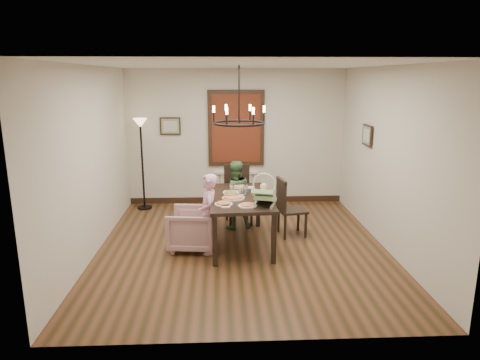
{
  "coord_description": "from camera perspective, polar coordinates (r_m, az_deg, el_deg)",
  "views": [
    {
      "loc": [
        -0.33,
        -6.35,
        2.63
      ],
      "look_at": [
        -0.03,
        0.18,
        1.05
      ],
      "focal_mm": 32.0,
      "sensor_mm": 36.0,
      "label": 1
    }
  ],
  "objects": [
    {
      "name": "chair_right",
      "position": [
        7.27,
        6.99,
        -3.56
      ],
      "size": [
        0.51,
        0.51,
        1.0
      ],
      "primitive_type": null,
      "rotation": [
        0.0,
        0.0,
        1.74
      ],
      "color": "black",
      "rests_on": "room_shell"
    },
    {
      "name": "window_blinds",
      "position": [
        8.88,
        -0.52,
        6.92
      ],
      "size": [
        1.0,
        0.03,
        1.4
      ],
      "primitive_type": "cube",
      "color": "#642B14",
      "rests_on": "room_shell"
    },
    {
      "name": "armchair",
      "position": [
        6.76,
        -6.45,
        -6.46
      ],
      "size": [
        0.78,
        0.77,
        0.65
      ],
      "primitive_type": "imported",
      "rotation": [
        0.0,
        0.0,
        -1.68
      ],
      "color": "#C69799",
      "rests_on": "room_shell"
    },
    {
      "name": "chair_far",
      "position": [
        7.78,
        -0.14,
        -2.02
      ],
      "size": [
        0.54,
        0.54,
        1.08
      ],
      "primitive_type": null,
      "rotation": [
        0.0,
        0.0,
        0.14
      ],
      "color": "black",
      "rests_on": "room_shell"
    },
    {
      "name": "floor_lamp",
      "position": [
        8.82,
        -12.88,
        1.92
      ],
      "size": [
        0.3,
        0.3,
        1.8
      ],
      "primitive_type": null,
      "color": "black",
      "rests_on": "room_shell"
    },
    {
      "name": "picture_right",
      "position": [
        7.74,
        16.59,
        5.75
      ],
      "size": [
        0.03,
        0.42,
        0.36
      ],
      "primitive_type": "cube",
      "rotation": [
        0.0,
        0.0,
        1.57
      ],
      "color": "black",
      "rests_on": "room_shell"
    },
    {
      "name": "chandelier",
      "position": [
        6.53,
        -0.13,
        7.6
      ],
      "size": [
        0.8,
        0.8,
        0.04
      ],
      "primitive_type": "torus",
      "color": "black",
      "rests_on": "room_shell"
    },
    {
      "name": "pizza_platter",
      "position": [
        6.6,
        -0.91,
        -2.33
      ],
      "size": [
        0.35,
        0.35,
        0.04
      ],
      "primitive_type": "cylinder",
      "color": "tan",
      "rests_on": "dining_table"
    },
    {
      "name": "salad_bowl",
      "position": [
        6.74,
        -1.23,
        -1.83
      ],
      "size": [
        0.3,
        0.3,
        0.07
      ],
      "primitive_type": "imported",
      "color": "white",
      "rests_on": "dining_table"
    },
    {
      "name": "picture_back",
      "position": [
        8.93,
        -9.28,
        7.11
      ],
      "size": [
        0.42,
        0.03,
        0.36
      ],
      "primitive_type": "cube",
      "color": "black",
      "rests_on": "room_shell"
    },
    {
      "name": "drinking_glass",
      "position": [
        6.79,
        0.63,
        -1.49
      ],
      "size": [
        0.06,
        0.06,
        0.13
      ],
      "primitive_type": "cylinder",
      "color": "silver",
      "rests_on": "dining_table"
    },
    {
      "name": "dining_table",
      "position": [
        6.77,
        -0.12,
        -2.86
      ],
      "size": [
        1.05,
        1.76,
        0.8
      ],
      "rotation": [
        0.0,
        0.0,
        0.05
      ],
      "color": "black",
      "rests_on": "room_shell"
    },
    {
      "name": "elderly_woman",
      "position": [
        6.52,
        -4.23,
        -5.42
      ],
      "size": [
        0.27,
        0.39,
        1.02
      ],
      "primitive_type": "imported",
      "rotation": [
        0.0,
        0.0,
        -1.49
      ],
      "color": "#DF9DC0",
      "rests_on": "room_shell"
    },
    {
      "name": "seated_man",
      "position": [
        7.56,
        -0.69,
        -2.75
      ],
      "size": [
        0.56,
        0.47,
        1.01
      ],
      "primitive_type": "imported",
      "rotation": [
        0.0,
        0.0,
        3.34
      ],
      "color": "#497344",
      "rests_on": "room_shell"
    },
    {
      "name": "baby_bouncer",
      "position": [
        6.26,
        3.26,
        -1.9
      ],
      "size": [
        0.49,
        0.57,
        0.32
      ],
      "primitive_type": null,
      "rotation": [
        0.0,
        0.0,
        -0.27
      ],
      "color": "#B5E49D",
      "rests_on": "dining_table"
    },
    {
      "name": "room_shell",
      "position": [
        6.84,
        0.14,
        3.22
      ],
      "size": [
        4.51,
        5.0,
        2.81
      ],
      "color": "brown",
      "rests_on": "ground"
    },
    {
      "name": "radiator",
      "position": [
        9.13,
        -0.51,
        -0.89
      ],
      "size": [
        0.92,
        0.12,
        0.62
      ],
      "primitive_type": null,
      "color": "silver",
      "rests_on": "room_shell"
    }
  ]
}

